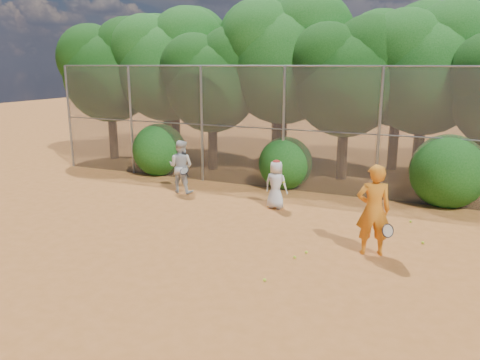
% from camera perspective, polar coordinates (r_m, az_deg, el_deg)
% --- Properties ---
extents(ground, '(80.00, 80.00, 0.00)m').
position_cam_1_polar(ground, '(10.06, -0.53, -9.82)').
color(ground, '#AB5F26').
rests_on(ground, ground).
extents(fence_back, '(20.05, 0.09, 4.03)m').
position_cam_1_polar(fence_back, '(15.04, 8.52, 6.15)').
color(fence_back, gray).
rests_on(fence_back, ground).
extents(tree_0, '(4.38, 3.81, 6.00)m').
position_cam_1_polar(tree_0, '(21.10, -15.52, 13.12)').
color(tree_0, black).
rests_on(tree_0, ground).
extents(tree_1, '(4.64, 4.03, 6.35)m').
position_cam_1_polar(tree_1, '(20.04, -8.89, 14.10)').
color(tree_1, black).
rests_on(tree_1, ground).
extents(tree_2, '(3.99, 3.47, 5.47)m').
position_cam_1_polar(tree_2, '(18.20, -3.25, 12.44)').
color(tree_2, black).
rests_on(tree_2, ground).
extents(tree_3, '(4.89, 4.26, 6.70)m').
position_cam_1_polar(tree_3, '(18.16, 5.55, 14.96)').
color(tree_3, black).
rests_on(tree_3, ground).
extents(tree_4, '(4.19, 3.64, 5.73)m').
position_cam_1_polar(tree_4, '(16.94, 13.05, 12.60)').
color(tree_4, black).
rests_on(tree_4, ground).
extents(tree_5, '(4.51, 3.92, 6.17)m').
position_cam_1_polar(tree_5, '(17.44, 21.93, 12.95)').
color(tree_5, black).
rests_on(tree_5, ground).
extents(tree_9, '(4.83, 4.20, 6.62)m').
position_cam_1_polar(tree_9, '(22.53, -7.88, 14.54)').
color(tree_9, black).
rests_on(tree_9, ground).
extents(tree_10, '(5.15, 4.48, 7.06)m').
position_cam_1_polar(tree_10, '(20.57, 4.84, 15.50)').
color(tree_10, black).
rests_on(tree_10, ground).
extents(tree_11, '(4.64, 4.03, 6.35)m').
position_cam_1_polar(tree_11, '(19.11, 19.10, 13.54)').
color(tree_11, black).
rests_on(tree_11, ground).
extents(bush_0, '(2.00, 2.00, 2.00)m').
position_cam_1_polar(bush_0, '(17.91, -9.81, 3.93)').
color(bush_0, '#144D13').
rests_on(bush_0, ground).
extents(bush_1, '(1.80, 1.80, 1.80)m').
position_cam_1_polar(bush_1, '(15.77, 5.57, 2.34)').
color(bush_1, '#144D13').
rests_on(bush_1, ground).
extents(bush_2, '(2.20, 2.20, 2.20)m').
position_cam_1_polar(bush_2, '(14.98, 24.06, 1.35)').
color(bush_2, '#144D13').
rests_on(bush_2, ground).
extents(player_yellow, '(0.92, 0.69, 2.01)m').
position_cam_1_polar(player_yellow, '(10.47, 15.95, -3.54)').
color(player_yellow, orange).
rests_on(player_yellow, ground).
extents(player_teen, '(0.72, 0.51, 1.43)m').
position_cam_1_polar(player_teen, '(13.42, 4.41, -0.52)').
color(player_teen, silver).
rests_on(player_teen, ground).
extents(player_white, '(0.89, 0.77, 1.71)m').
position_cam_1_polar(player_white, '(15.17, -7.22, 1.65)').
color(player_white, silver).
rests_on(player_white, ground).
extents(ball_0, '(0.07, 0.07, 0.07)m').
position_cam_1_polar(ball_0, '(10.21, 6.69, -9.33)').
color(ball_0, '#BDDD28').
rests_on(ball_0, ground).
extents(ball_1, '(0.07, 0.07, 0.07)m').
position_cam_1_polar(ball_1, '(11.72, 21.40, -7.12)').
color(ball_1, '#BDDD28').
rests_on(ball_1, ground).
extents(ball_2, '(0.07, 0.07, 0.07)m').
position_cam_1_polar(ball_2, '(9.17, 3.01, -12.07)').
color(ball_2, '#BDDD28').
rests_on(ball_2, ground).
extents(ball_4, '(0.07, 0.07, 0.07)m').
position_cam_1_polar(ball_4, '(10.50, 8.09, -8.70)').
color(ball_4, '#BDDD28').
rests_on(ball_4, ground).
extents(ball_5, '(0.07, 0.07, 0.07)m').
position_cam_1_polar(ball_5, '(13.12, 20.07, -4.78)').
color(ball_5, '#BDDD28').
rests_on(ball_5, ground).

